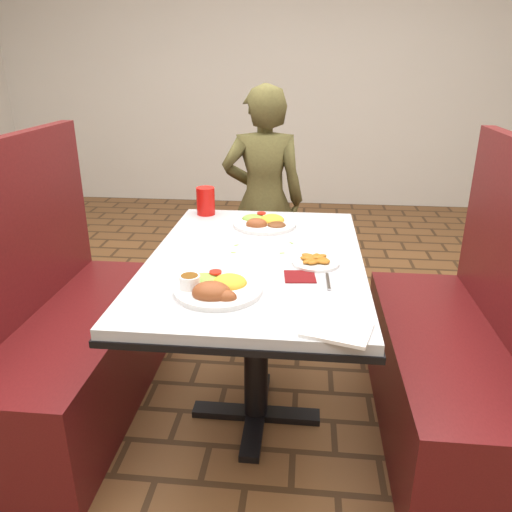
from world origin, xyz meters
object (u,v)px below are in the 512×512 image
object	(u,v)px
diner_person	(264,201)
red_tumbler	(206,201)
booth_bench_left	(70,341)
booth_bench_right	(456,362)
near_dinner_plate	(216,284)
dining_table	(256,279)
plantain_plate	(316,261)
far_dinner_plate	(265,220)

from	to	relation	value
diner_person	red_tumbler	distance (m)	0.64
booth_bench_left	red_tumbler	world-z (taller)	booth_bench_left
booth_bench_right	near_dinner_plate	world-z (taller)	booth_bench_right
dining_table	booth_bench_right	world-z (taller)	booth_bench_right
near_dinner_plate	booth_bench_left	bearing A→B (deg)	154.84
booth_bench_right	red_tumbler	size ratio (longest dim) A/B	9.13
dining_table	booth_bench_left	bearing A→B (deg)	180.00
booth_bench_right	near_dinner_plate	xyz separation A→B (m)	(-0.89, -0.33, 0.45)
booth_bench_right	red_tumbler	distance (m)	1.31
dining_table	booth_bench_left	distance (m)	0.86
diner_person	plantain_plate	size ratio (longest dim) A/B	7.69
dining_table	diner_person	xyz separation A→B (m)	(-0.07, 1.10, 0.01)
far_dinner_plate	near_dinner_plate	bearing A→B (deg)	-97.63
dining_table	booth_bench_left	size ratio (longest dim) A/B	1.01
near_dinner_plate	dining_table	bearing A→B (deg)	74.11
booth_bench_left	near_dinner_plate	xyz separation A→B (m)	(0.70, -0.33, 0.45)
booth_bench_left	near_dinner_plate	bearing A→B (deg)	-25.16
booth_bench_right	diner_person	world-z (taller)	diner_person
booth_bench_left	diner_person	xyz separation A→B (m)	(0.73, 1.10, 0.33)
dining_table	near_dinner_plate	distance (m)	0.37
booth_bench_left	diner_person	world-z (taller)	diner_person
near_dinner_plate	red_tumbler	world-z (taller)	red_tumbler
dining_table	red_tumbler	distance (m)	0.62
far_dinner_plate	dining_table	bearing A→B (deg)	-90.08
booth_bench_left	near_dinner_plate	world-z (taller)	booth_bench_left
diner_person	plantain_plate	world-z (taller)	diner_person
dining_table	booth_bench_right	distance (m)	0.86
far_dinner_plate	plantain_plate	world-z (taller)	far_dinner_plate
booth_bench_right	red_tumbler	xyz separation A→B (m)	(-1.09, 0.52, 0.49)
booth_bench_left	booth_bench_right	world-z (taller)	same
booth_bench_left	far_dinner_plate	bearing A→B (deg)	25.21
booth_bench_right	plantain_plate	size ratio (longest dim) A/B	6.94
dining_table	far_dinner_plate	distance (m)	0.40
booth_bench_left	red_tumbler	distance (m)	0.87
booth_bench_left	booth_bench_right	xyz separation A→B (m)	(1.60, 0.00, 0.00)
dining_table	booth_bench_right	bearing A→B (deg)	0.00
plantain_plate	far_dinner_plate	bearing A→B (deg)	117.35
dining_table	red_tumbler	bearing A→B (deg)	119.51
booth_bench_left	booth_bench_right	bearing A→B (deg)	0.00
plantain_plate	near_dinner_plate	bearing A→B (deg)	-139.28
booth_bench_right	diner_person	size ratio (longest dim) A/B	0.90
dining_table	near_dinner_plate	world-z (taller)	near_dinner_plate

